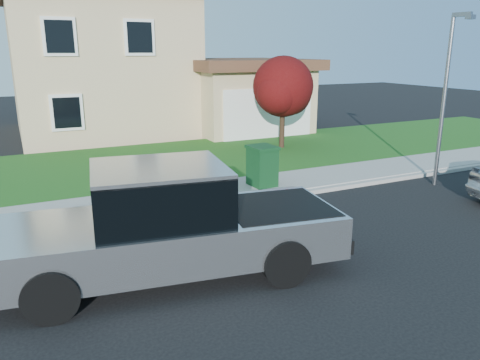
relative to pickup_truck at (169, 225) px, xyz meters
name	(u,v)px	position (x,y,z in m)	size (l,w,h in m)	color
ground	(253,251)	(1.88, 0.25, -0.99)	(80.00, 80.00, 0.00)	black
curb	(236,203)	(2.88, 3.15, -0.93)	(40.00, 0.20, 0.12)	gray
sidewalk	(220,192)	(2.88, 4.25, -0.92)	(40.00, 2.00, 0.15)	gray
lawn	(173,161)	(2.88, 8.75, -0.94)	(40.00, 7.00, 0.10)	#144614
house	(128,69)	(3.19, 16.63, 2.18)	(14.00, 11.30, 6.85)	tan
pickup_truck	(169,225)	(0.00, 0.00, 0.00)	(6.71, 3.10, 2.12)	black
woman	(202,201)	(1.20, 1.40, -0.11)	(0.72, 0.59, 1.85)	tan
ornamental_tree	(284,90)	(7.82, 9.00, 1.53)	(2.76, 2.49, 3.78)	black
trash_bin	(262,166)	(4.19, 4.11, -0.23)	(0.79, 0.90, 1.21)	#0F3818
street_lamp	(447,91)	(9.36, 2.19, 1.93)	(0.28, 0.67, 5.12)	slate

